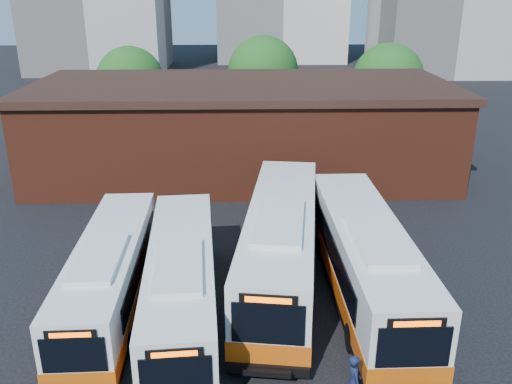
{
  "coord_description": "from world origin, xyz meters",
  "views": [
    {
      "loc": [
        -0.03,
        -17.2,
        12.58
      ],
      "look_at": [
        0.64,
        7.97,
        2.96
      ],
      "focal_mm": 38.0,
      "sensor_mm": 36.0,
      "label": 1
    }
  ],
  "objects_px": {
    "bus_east": "(365,263)",
    "transit_worker": "(354,381)",
    "bus_midwest": "(182,287)",
    "bus_mideast": "(281,247)",
    "bus_west": "(110,278)"
  },
  "relations": [
    {
      "from": "bus_midwest",
      "to": "transit_worker",
      "type": "distance_m",
      "value": 7.69
    },
    {
      "from": "bus_west",
      "to": "bus_mideast",
      "type": "distance_m",
      "value": 7.4
    },
    {
      "from": "transit_worker",
      "to": "bus_midwest",
      "type": "bearing_deg",
      "value": 41.4
    },
    {
      "from": "bus_west",
      "to": "bus_midwest",
      "type": "height_order",
      "value": "bus_midwest"
    },
    {
      "from": "bus_midwest",
      "to": "transit_worker",
      "type": "xyz_separation_m",
      "value": [
        5.85,
        -4.96,
        -0.54
      ]
    },
    {
      "from": "bus_east",
      "to": "transit_worker",
      "type": "distance_m",
      "value": 6.69
    },
    {
      "from": "bus_west",
      "to": "bus_east",
      "type": "bearing_deg",
      "value": 1.41
    },
    {
      "from": "bus_mideast",
      "to": "transit_worker",
      "type": "height_order",
      "value": "bus_mideast"
    },
    {
      "from": "bus_mideast",
      "to": "bus_east",
      "type": "distance_m",
      "value": 3.75
    },
    {
      "from": "bus_east",
      "to": "transit_worker",
      "type": "bearing_deg",
      "value": -105.55
    },
    {
      "from": "bus_west",
      "to": "bus_mideast",
      "type": "xyz_separation_m",
      "value": [
        7.12,
        2.0,
        0.29
      ]
    },
    {
      "from": "bus_west",
      "to": "bus_east",
      "type": "distance_m",
      "value": 10.59
    },
    {
      "from": "bus_west",
      "to": "transit_worker",
      "type": "bearing_deg",
      "value": -35.1
    },
    {
      "from": "bus_mideast",
      "to": "bus_east",
      "type": "xyz_separation_m",
      "value": [
        3.46,
        -1.44,
        -0.07
      ]
    },
    {
      "from": "bus_east",
      "to": "transit_worker",
      "type": "height_order",
      "value": "bus_east"
    }
  ]
}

